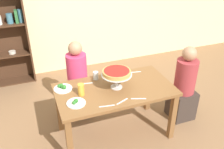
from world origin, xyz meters
name	(u,v)px	position (x,y,z in m)	size (l,w,h in m)	color
ground_plane	(114,132)	(0.00, 0.00, 0.00)	(12.00, 12.00, 0.00)	#846042
dining_table	(115,95)	(0.00, 0.00, 0.64)	(1.49, 0.81, 0.74)	brown
diner_far_left	(78,82)	(-0.32, 0.72, 0.49)	(0.34, 0.34, 1.15)	#382D28
diner_head_east	(184,89)	(1.07, 0.00, 0.49)	(0.34, 0.34, 1.15)	#382D28
deep_dish_pizza_stand	(117,73)	(0.03, 0.02, 0.95)	(0.38, 0.38, 0.25)	silver
salad_plate_near_diner	(63,88)	(-0.62, 0.22, 0.76)	(0.23, 0.23, 0.07)	white
salad_plate_far_diner	(76,103)	(-0.54, -0.15, 0.75)	(0.22, 0.22, 0.06)	white
beer_glass_amber_tall	(81,90)	(-0.43, 0.01, 0.82)	(0.08, 0.08, 0.15)	gold
water_glass_clear_near	(96,76)	(-0.15, 0.31, 0.79)	(0.07, 0.07, 0.11)	white
cutlery_fork_near	(122,101)	(-0.02, -0.30, 0.74)	(0.18, 0.02, 0.01)	silver
cutlery_knife_near	(107,106)	(-0.22, -0.32, 0.74)	(0.18, 0.02, 0.01)	silver
cutlery_fork_far	(135,72)	(0.42, 0.30, 0.74)	(0.18, 0.02, 0.01)	silver
cutlery_knife_far	(138,99)	(0.18, -0.31, 0.74)	(0.18, 0.02, 0.01)	silver
cutlery_spare_fork	(86,83)	(-0.31, 0.24, 0.74)	(0.18, 0.02, 0.01)	silver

